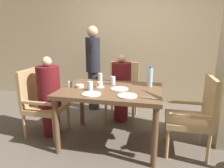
{
  "coord_description": "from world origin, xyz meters",
  "views": [
    {
      "loc": [
        0.58,
        -2.45,
        1.46
      ],
      "look_at": [
        0.0,
        0.05,
        0.82
      ],
      "focal_mm": 32.0,
      "sensor_mm": 36.0,
      "label": 1
    }
  ],
  "objects_px": {
    "diner_in_far_chair": "(121,88)",
    "plate_dessert_center": "(119,89)",
    "water_bottle": "(150,77)",
    "chair_far_side": "(123,89)",
    "chair_right_side": "(195,113)",
    "bowl_small": "(80,86)",
    "standing_host": "(93,66)",
    "glass_tall_mid": "(100,77)",
    "teacup_with_saucer": "(100,85)",
    "plate_main_right": "(91,94)",
    "plate_main_left": "(127,96)",
    "glass_tall_near": "(113,80)",
    "diner_in_left_chair": "(49,96)",
    "glass_tall_far": "(90,86)",
    "chair_left_side": "(41,101)"
  },
  "relations": [
    {
      "from": "diner_in_far_chair",
      "to": "plate_dessert_center",
      "type": "distance_m",
      "value": 0.78
    },
    {
      "from": "diner_in_far_chair",
      "to": "water_bottle",
      "type": "distance_m",
      "value": 0.76
    },
    {
      "from": "chair_far_side",
      "to": "chair_right_side",
      "type": "xyz_separation_m",
      "value": [
        1.06,
        -0.89,
        0.0
      ]
    },
    {
      "from": "water_bottle",
      "to": "bowl_small",
      "type": "bearing_deg",
      "value": -162.4
    },
    {
      "from": "chair_far_side",
      "to": "chair_right_side",
      "type": "bearing_deg",
      "value": -40.06
    },
    {
      "from": "standing_host",
      "to": "glass_tall_mid",
      "type": "bearing_deg",
      "value": -64.31
    },
    {
      "from": "standing_host",
      "to": "teacup_with_saucer",
      "type": "xyz_separation_m",
      "value": [
        0.46,
        -1.12,
        -0.07
      ]
    },
    {
      "from": "chair_right_side",
      "to": "plate_main_right",
      "type": "height_order",
      "value": "chair_right_side"
    },
    {
      "from": "glass_tall_mid",
      "to": "plate_main_left",
      "type": "bearing_deg",
      "value": -52.79
    },
    {
      "from": "standing_host",
      "to": "plate_main_right",
      "type": "height_order",
      "value": "standing_host"
    },
    {
      "from": "plate_main_right",
      "to": "plate_dessert_center",
      "type": "bearing_deg",
      "value": 46.2
    },
    {
      "from": "glass_tall_near",
      "to": "plate_main_left",
      "type": "bearing_deg",
      "value": -60.39
    },
    {
      "from": "diner_in_left_chair",
      "to": "teacup_with_saucer",
      "type": "xyz_separation_m",
      "value": [
        0.74,
        0.04,
        0.2
      ]
    },
    {
      "from": "plate_main_left",
      "to": "glass_tall_mid",
      "type": "xyz_separation_m",
      "value": [
        -0.53,
        0.7,
        0.05
      ]
    },
    {
      "from": "standing_host",
      "to": "bowl_small",
      "type": "relative_size",
      "value": 15.71
    },
    {
      "from": "bowl_small",
      "to": "diner_in_far_chair",
      "type": "bearing_deg",
      "value": 61.91
    },
    {
      "from": "teacup_with_saucer",
      "to": "bowl_small",
      "type": "bearing_deg",
      "value": -161.89
    },
    {
      "from": "plate_main_right",
      "to": "bowl_small",
      "type": "xyz_separation_m",
      "value": [
        -0.25,
        0.26,
        0.01
      ]
    },
    {
      "from": "teacup_with_saucer",
      "to": "glass_tall_far",
      "type": "relative_size",
      "value": 1.04
    },
    {
      "from": "standing_host",
      "to": "glass_tall_far",
      "type": "height_order",
      "value": "standing_host"
    },
    {
      "from": "teacup_with_saucer",
      "to": "chair_right_side",
      "type": "bearing_deg",
      "value": -1.8
    },
    {
      "from": "bowl_small",
      "to": "glass_tall_near",
      "type": "xyz_separation_m",
      "value": [
        0.39,
        0.27,
        0.04
      ]
    },
    {
      "from": "chair_far_side",
      "to": "plate_main_left",
      "type": "height_order",
      "value": "chair_far_side"
    },
    {
      "from": "chair_right_side",
      "to": "plate_main_right",
      "type": "relative_size",
      "value": 4.3
    },
    {
      "from": "plate_main_right",
      "to": "bowl_small",
      "type": "relative_size",
      "value": 2.22
    },
    {
      "from": "chair_right_side",
      "to": "bowl_small",
      "type": "bearing_deg",
      "value": -178.26
    },
    {
      "from": "plate_main_right",
      "to": "glass_tall_far",
      "type": "relative_size",
      "value": 2.01
    },
    {
      "from": "diner_in_far_chair",
      "to": "plate_dessert_center",
      "type": "height_order",
      "value": "diner_in_far_chair"
    },
    {
      "from": "diner_in_left_chair",
      "to": "water_bottle",
      "type": "distance_m",
      "value": 1.44
    },
    {
      "from": "chair_far_side",
      "to": "diner_in_left_chair",
      "type": "bearing_deg",
      "value": -135.6
    },
    {
      "from": "plate_main_left",
      "to": "glass_tall_mid",
      "type": "bearing_deg",
      "value": 127.21
    },
    {
      "from": "chair_right_side",
      "to": "standing_host",
      "type": "bearing_deg",
      "value": 145.46
    },
    {
      "from": "glass_tall_near",
      "to": "chair_far_side",
      "type": "bearing_deg",
      "value": 87.46
    },
    {
      "from": "diner_in_left_chair",
      "to": "plate_main_right",
      "type": "xyz_separation_m",
      "value": [
        0.74,
        -0.3,
        0.18
      ]
    },
    {
      "from": "diner_in_left_chair",
      "to": "glass_tall_far",
      "type": "bearing_deg",
      "value": -11.24
    },
    {
      "from": "plate_dessert_center",
      "to": "glass_tall_far",
      "type": "xyz_separation_m",
      "value": [
        -0.36,
        -0.12,
        0.05
      ]
    },
    {
      "from": "chair_left_side",
      "to": "plate_main_left",
      "type": "xyz_separation_m",
      "value": [
        1.31,
        -0.28,
        0.25
      ]
    },
    {
      "from": "teacup_with_saucer",
      "to": "water_bottle",
      "type": "height_order",
      "value": "water_bottle"
    },
    {
      "from": "glass_tall_far",
      "to": "teacup_with_saucer",
      "type": "bearing_deg",
      "value": 64.75
    },
    {
      "from": "chair_right_side",
      "to": "plate_main_left",
      "type": "distance_m",
      "value": 0.88
    },
    {
      "from": "plate_main_left",
      "to": "water_bottle",
      "type": "bearing_deg",
      "value": 66.32
    },
    {
      "from": "standing_host",
      "to": "chair_left_side",
      "type": "bearing_deg",
      "value": -110.28
    },
    {
      "from": "chair_right_side",
      "to": "standing_host",
      "type": "distance_m",
      "value": 2.08
    },
    {
      "from": "plate_main_right",
      "to": "water_bottle",
      "type": "distance_m",
      "value": 0.86
    },
    {
      "from": "water_bottle",
      "to": "plate_dessert_center",
      "type": "bearing_deg",
      "value": -145.79
    },
    {
      "from": "diner_in_left_chair",
      "to": "chair_right_side",
      "type": "xyz_separation_m",
      "value": [
        1.96,
        0.0,
        -0.08
      ]
    },
    {
      "from": "chair_right_side",
      "to": "bowl_small",
      "type": "xyz_separation_m",
      "value": [
        -1.48,
        -0.04,
        0.27
      ]
    },
    {
      "from": "teacup_with_saucer",
      "to": "plate_main_left",
      "type": "bearing_deg",
      "value": -36.71
    },
    {
      "from": "chair_left_side",
      "to": "chair_far_side",
      "type": "height_order",
      "value": "same"
    },
    {
      "from": "plate_main_right",
      "to": "plate_dessert_center",
      "type": "xyz_separation_m",
      "value": [
        0.28,
        0.29,
        0.0
      ]
    }
  ]
}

